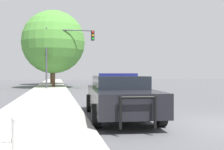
{
  "coord_description": "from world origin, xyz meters",
  "views": [
    {
      "loc": [
        -4.53,
        -7.22,
        1.49
      ],
      "look_at": [
        -0.84,
        11.37,
        1.35
      ],
      "focal_mm": 45.0,
      "sensor_mm": 36.0,
      "label": 1
    }
  ],
  "objects_px": {
    "traffic_light": "(66,45)",
    "tree_sidewalk_far": "(52,49)",
    "fire_hydrant": "(19,138)",
    "car_background_oncoming": "(111,79)",
    "police_car": "(119,95)",
    "tree_sidewalk_mid": "(53,42)"
  },
  "relations": [
    {
      "from": "traffic_light",
      "to": "tree_sidewalk_far",
      "type": "xyz_separation_m",
      "value": [
        -1.42,
        10.28,
        0.48
      ]
    },
    {
      "from": "fire_hydrant",
      "to": "car_background_oncoming",
      "type": "relative_size",
      "value": 0.19
    },
    {
      "from": "traffic_light",
      "to": "car_background_oncoming",
      "type": "relative_size",
      "value": 1.25
    },
    {
      "from": "police_car",
      "to": "car_background_oncoming",
      "type": "xyz_separation_m",
      "value": [
        4.67,
        25.6,
        0.01
      ]
    },
    {
      "from": "tree_sidewalk_mid",
      "to": "tree_sidewalk_far",
      "type": "xyz_separation_m",
      "value": [
        -0.3,
        7.42,
        -0.12
      ]
    },
    {
      "from": "police_car",
      "to": "traffic_light",
      "type": "height_order",
      "value": "traffic_light"
    },
    {
      "from": "police_car",
      "to": "fire_hydrant",
      "type": "height_order",
      "value": "police_car"
    },
    {
      "from": "police_car",
      "to": "traffic_light",
      "type": "distance_m",
      "value": 16.81
    },
    {
      "from": "car_background_oncoming",
      "to": "tree_sidewalk_far",
      "type": "height_order",
      "value": "tree_sidewalk_far"
    },
    {
      "from": "car_background_oncoming",
      "to": "fire_hydrant",
      "type": "bearing_deg",
      "value": 74.22
    },
    {
      "from": "tree_sidewalk_far",
      "to": "police_car",
      "type": "bearing_deg",
      "value": -84.35
    },
    {
      "from": "fire_hydrant",
      "to": "tree_sidewalk_far",
      "type": "xyz_separation_m",
      "value": [
        -0.06,
        31.67,
        3.88
      ]
    },
    {
      "from": "fire_hydrant",
      "to": "traffic_light",
      "type": "bearing_deg",
      "value": 86.36
    },
    {
      "from": "car_background_oncoming",
      "to": "traffic_light",
      "type": "bearing_deg",
      "value": 54.8
    },
    {
      "from": "traffic_light",
      "to": "tree_sidewalk_far",
      "type": "height_order",
      "value": "tree_sidewalk_far"
    },
    {
      "from": "fire_hydrant",
      "to": "traffic_light",
      "type": "xyz_separation_m",
      "value": [
        1.36,
        21.39,
        3.4
      ]
    },
    {
      "from": "fire_hydrant",
      "to": "car_background_oncoming",
      "type": "xyz_separation_m",
      "value": [
        7.26,
        30.54,
        0.2
      ]
    },
    {
      "from": "tree_sidewalk_mid",
      "to": "fire_hydrant",
      "type": "bearing_deg",
      "value": -90.56
    },
    {
      "from": "car_background_oncoming",
      "to": "tree_sidewalk_mid",
      "type": "height_order",
      "value": "tree_sidewalk_mid"
    },
    {
      "from": "tree_sidewalk_mid",
      "to": "tree_sidewalk_far",
      "type": "relative_size",
      "value": 1.03
    },
    {
      "from": "car_background_oncoming",
      "to": "tree_sidewalk_far",
      "type": "bearing_deg",
      "value": -11.2
    },
    {
      "from": "police_car",
      "to": "car_background_oncoming",
      "type": "distance_m",
      "value": 26.02
    }
  ]
}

